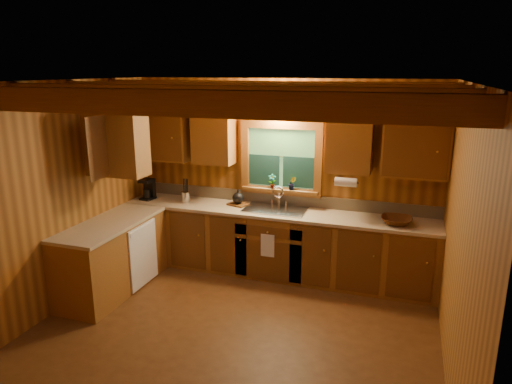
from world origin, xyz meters
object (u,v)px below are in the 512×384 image
object	(u,v)px
coffee_maker	(148,189)
cutting_board	(238,204)
wicker_basket	(396,221)
sink	(275,213)

from	to	relation	value
coffee_maker	cutting_board	xyz separation A→B (m)	(1.34, 0.11, -0.13)
cutting_board	wicker_basket	xyz separation A→B (m)	(2.10, -0.15, 0.03)
sink	wicker_basket	world-z (taller)	sink
sink	wicker_basket	distance (m)	1.55
coffee_maker	wicker_basket	xyz separation A→B (m)	(3.43, -0.04, -0.10)
wicker_basket	coffee_maker	bearing A→B (deg)	179.35
coffee_maker	cutting_board	size ratio (longest dim) A/B	1.12
coffee_maker	wicker_basket	distance (m)	3.44
wicker_basket	sink	bearing A→B (deg)	176.62
cutting_board	sink	bearing A→B (deg)	13.97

